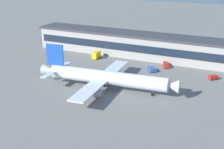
# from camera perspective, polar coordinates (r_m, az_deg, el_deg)

# --- Properties ---
(ground_plane) EXTENTS (600.00, 600.00, 0.00)m
(ground_plane) POSITION_cam_1_polar(r_m,az_deg,el_deg) (123.64, 2.07, -3.26)
(ground_plane) COLOR slate
(terminal_building) EXTENTS (146.66, 15.88, 12.14)m
(terminal_building) POSITION_cam_1_polar(r_m,az_deg,el_deg) (166.75, 9.33, 4.68)
(terminal_building) COLOR #9E9993
(terminal_building) RESTS_ON ground_plane
(airliner) EXTENTS (56.63, 48.53, 16.25)m
(airliner) POSITION_cam_1_polar(r_m,az_deg,el_deg) (125.30, -1.20, -0.52)
(airliner) COLOR silver
(airliner) RESTS_ON ground_plane
(baggage_tug) EXTENTS (4.00, 3.92, 1.85)m
(baggage_tug) POSITION_cam_1_polar(r_m,az_deg,el_deg) (143.44, 17.46, -0.47)
(baggage_tug) COLOR red
(baggage_tug) RESTS_ON ground_plane
(pushback_tractor) EXTENTS (5.01, 5.38, 1.75)m
(pushback_tractor) POSITION_cam_1_polar(r_m,az_deg,el_deg) (148.43, 7.06, 0.94)
(pushback_tractor) COLOR #2651A5
(pushback_tractor) RESTS_ON ground_plane
(belt_loader) EXTENTS (4.55, 6.64, 1.95)m
(belt_loader) POSITION_cam_1_polar(r_m,az_deg,el_deg) (155.23, 9.52, 1.68)
(belt_loader) COLOR red
(belt_loader) RESTS_ON ground_plane
(stair_truck) EXTENTS (2.95, 6.20, 3.55)m
(stair_truck) POSITION_cam_1_polar(r_m,az_deg,el_deg) (167.32, -2.76, 3.51)
(stair_truck) COLOR yellow
(stair_truck) RESTS_ON ground_plane
(traffic_cone_0) EXTENTS (0.49, 0.49, 0.62)m
(traffic_cone_0) POSITION_cam_1_polar(r_m,az_deg,el_deg) (115.93, -2.87, -4.69)
(traffic_cone_0) COLOR #F2590C
(traffic_cone_0) RESTS_ON ground_plane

